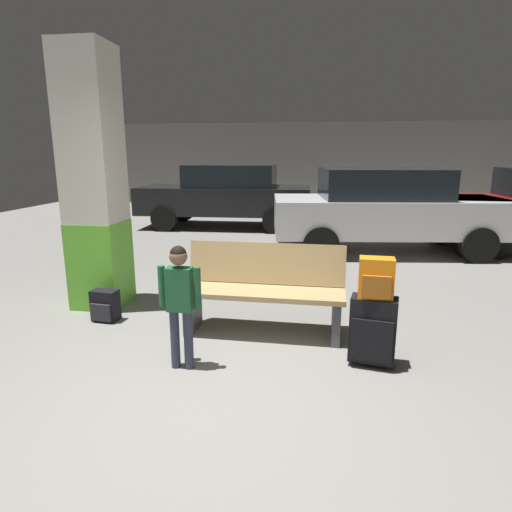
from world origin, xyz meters
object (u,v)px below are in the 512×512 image
suitcase (373,330)px  parked_car_near (386,208)px  backpack_bright (376,279)px  parked_car_far (227,194)px  backpack_dark_floor (105,306)px  structural_pillar (94,182)px  bench (264,290)px  child (180,294)px

suitcase → parked_car_near: (0.73, 4.58, 0.48)m
backpack_bright → parked_car_far: bearing=111.4°
backpack_dark_floor → parked_car_far: size_ratio=0.08×
structural_pillar → parked_car_near: size_ratio=0.69×
parked_car_far → parked_car_near: (3.44, -2.35, 0.00)m
bench → child: bearing=-124.4°
parked_car_far → parked_car_near: 4.17m
backpack_bright → parked_car_far: (-2.72, 6.93, 0.03)m
bench → suitcase: 1.16m
suitcase → backpack_dark_floor: 2.81m
suitcase → child: bearing=-170.3°
child → parked_car_near: (2.31, 4.85, 0.16)m
bench → child: child is taller
child → backpack_dark_floor: size_ratio=3.10×
parked_car_far → child: bearing=-81.1°
bench → structural_pillar: bearing=164.4°
backpack_bright → parked_car_near: bearing=81.0°
bench → parked_car_far: parked_car_far is taller
suitcase → backpack_bright: 0.45m
structural_pillar → parked_car_far: bearing=87.1°
backpack_dark_floor → parked_car_far: (0.02, 6.30, 0.64)m
backpack_dark_floor → parked_car_far: parked_car_far is taller
backpack_bright → parked_car_far: size_ratio=0.08×
structural_pillar → backpack_bright: size_ratio=8.61×
backpack_dark_floor → parked_car_near: (3.46, 3.94, 0.64)m
bench → child: 1.05m
suitcase → child: 1.64m
suitcase → parked_car_far: parked_car_far is taller
structural_pillar → suitcase: 3.41m
bench → parked_car_near: bearing=66.6°
backpack_bright → backpack_dark_floor: 2.88m
parked_car_far → bench: bearing=-74.9°
bench → backpack_dark_floor: bench is taller
suitcase → child: (-1.58, -0.27, 0.33)m
suitcase → parked_car_far: bearing=111.4°
structural_pillar → suitcase: size_ratio=4.85×
structural_pillar → bench: 2.32m
backpack_dark_floor → parked_car_near: 5.29m
child → suitcase: bearing=9.7°
child → bench: bearing=55.6°
bench → backpack_bright: backpack_bright is taller
structural_pillar → child: bearing=-44.7°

